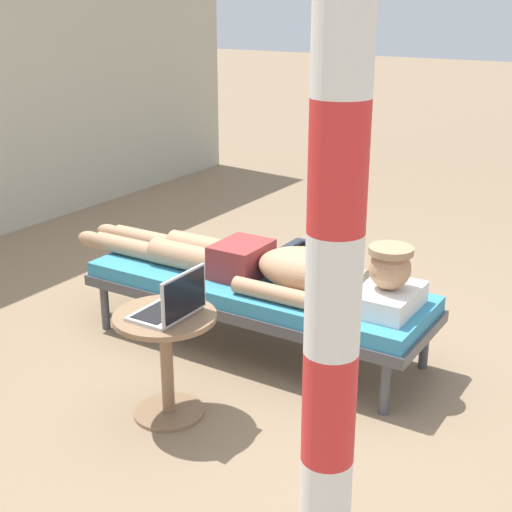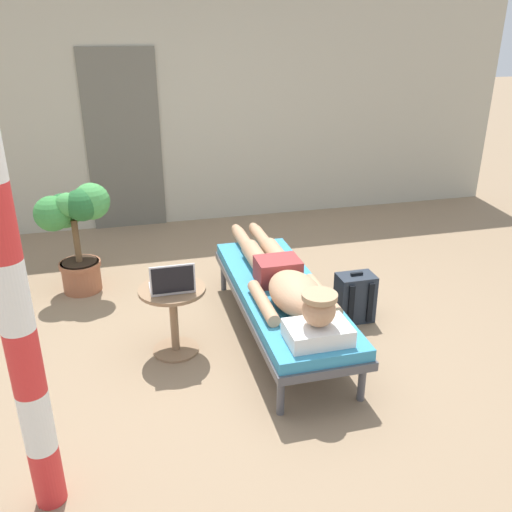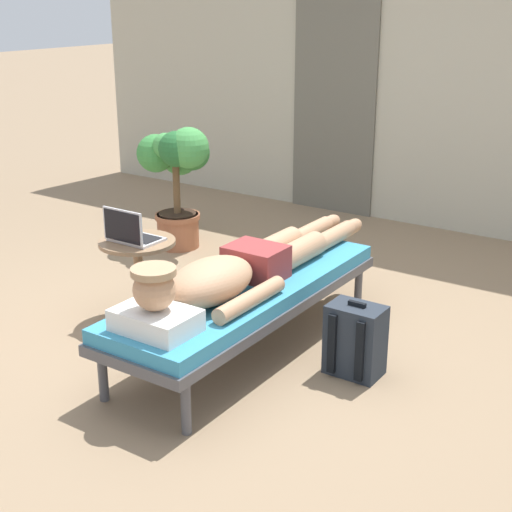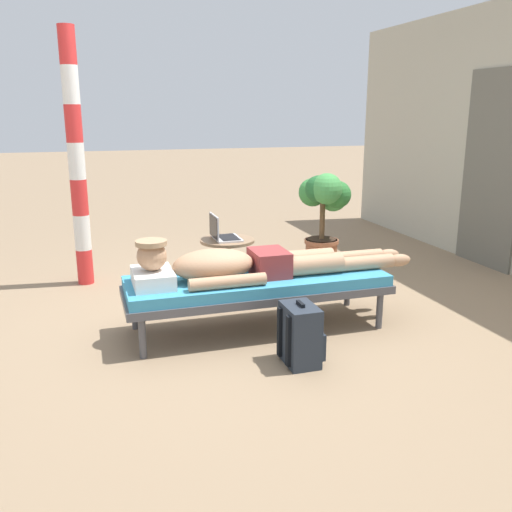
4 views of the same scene
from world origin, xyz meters
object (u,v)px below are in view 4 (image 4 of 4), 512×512
side_table (228,258)px  potted_plant (324,204)px  person_reclining (244,264)px  backpack (300,335)px  laptop (222,233)px  lounge_chair (257,285)px  porch_post (77,161)px

side_table → potted_plant: size_ratio=0.52×
person_reclining → side_table: person_reclining is taller
person_reclining → backpack: person_reclining is taller
person_reclining → laptop: 0.82m
backpack → potted_plant: 2.51m
lounge_chair → potted_plant: size_ratio=1.97×
person_reclining → porch_post: porch_post is taller
person_reclining → lounge_chair: bearing=90.0°
laptop → person_reclining: bearing=-2.5°
laptop → porch_post: size_ratio=0.13×
side_table → lounge_chair: bearing=1.3°
potted_plant → side_table: bearing=-60.4°
backpack → laptop: bearing=-173.9°
potted_plant → porch_post: (-0.07, -2.46, 0.51)m
person_reclining → laptop: bearing=177.5°
side_table → backpack: bearing=4.2°
person_reclining → porch_post: size_ratio=0.93×
laptop → backpack: bearing=6.1°
lounge_chair → backpack: backpack is taller
laptop → backpack: size_ratio=0.73×
person_reclining → potted_plant: bearing=138.9°
lounge_chair → person_reclining: person_reclining is taller
lounge_chair → laptop: laptop is taller
side_table → backpack: 1.49m
lounge_chair → side_table: side_table is taller
backpack → potted_plant: potted_plant is taller
backpack → lounge_chair: bearing=-172.3°
side_table → porch_post: 1.66m
side_table → laptop: 0.23m
lounge_chair → side_table: bearing=-178.7°
lounge_chair → laptop: (-0.82, -0.07, 0.24)m
potted_plant → porch_post: size_ratio=0.43×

